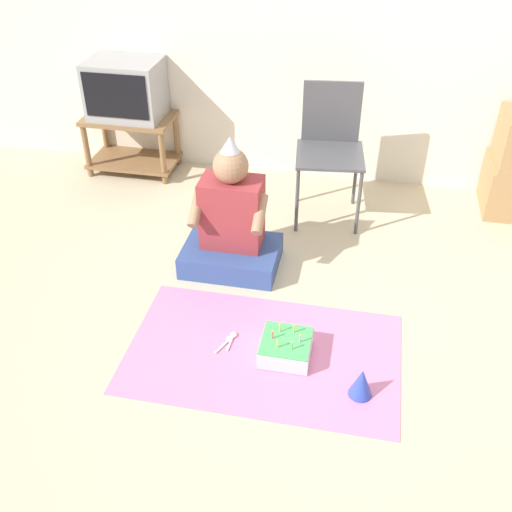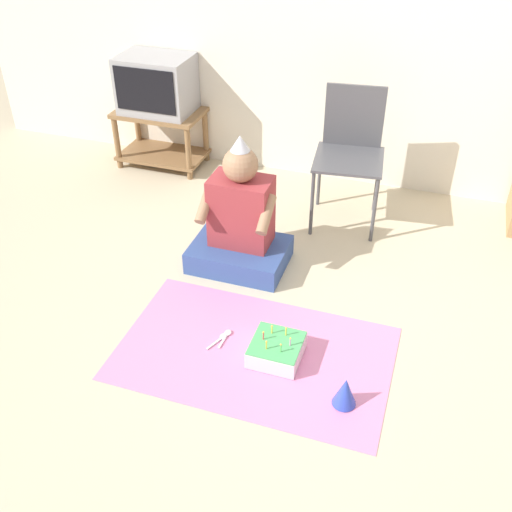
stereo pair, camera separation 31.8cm
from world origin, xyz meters
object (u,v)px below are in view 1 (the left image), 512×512
folding_chair (330,142)px  party_hat_blue (361,382)px  person_seated (231,226)px  birthday_cake (286,347)px  tv (126,89)px

folding_chair → party_hat_blue: (0.35, -1.67, -0.44)m
person_seated → birthday_cake: bearing=-58.1°
tv → folding_chair: size_ratio=0.60×
party_hat_blue → birthday_cake: bearing=154.0°
folding_chair → birthday_cake: folding_chair is taller
folding_chair → person_seated: (-0.50, -0.75, -0.25)m
tv → party_hat_blue: tv is taller
tv → folding_chair: folding_chair is taller
folding_chair → person_seated: bearing=-123.4°
person_seated → party_hat_blue: size_ratio=5.35×
party_hat_blue → folding_chair: bearing=101.7°
folding_chair → party_hat_blue: bearing=-78.3°
birthday_cake → party_hat_blue: size_ratio=1.63×
person_seated → birthday_cake: 0.89m
folding_chair → party_hat_blue: folding_chair is taller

